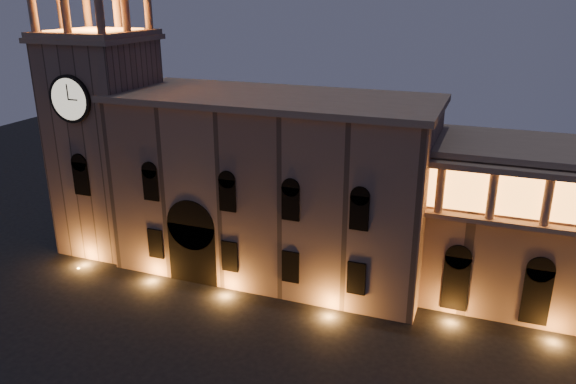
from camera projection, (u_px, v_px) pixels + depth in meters
name	position (u px, v px, depth m)	size (l,w,h in m)	color
government_building	(273.00, 185.00, 54.76)	(30.80, 12.80, 17.60)	#896C5A
clock_tower	(106.00, 134.00, 58.77)	(9.80, 9.80, 32.40)	#896C5A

